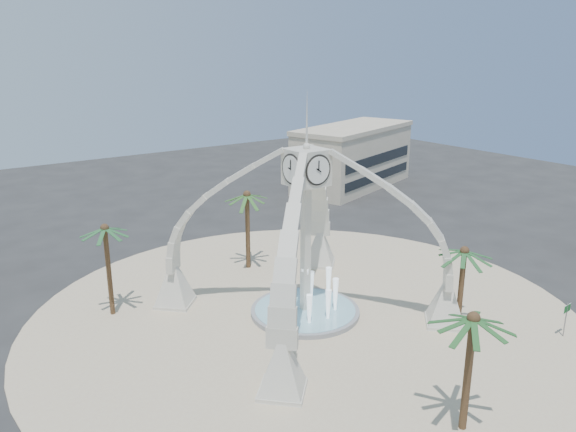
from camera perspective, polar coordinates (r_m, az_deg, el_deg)
ground at (r=42.03m, az=1.74°, el=-9.92°), size 140.00×140.00×0.00m
plaza at (r=42.01m, az=1.74°, el=-9.88°), size 40.00×40.00×0.06m
clock_tower at (r=39.56m, az=1.82°, el=-1.48°), size 17.94×17.94×16.30m
fountain at (r=41.90m, az=1.74°, el=-9.57°), size 8.00×8.00×3.62m
building_ne at (r=79.71m, az=6.65°, el=6.05°), size 21.87×14.17×8.60m
palm_east at (r=39.89m, az=17.49°, el=-3.50°), size 4.55×4.55×6.40m
palm_west at (r=41.54m, az=-18.12°, el=-1.33°), size 3.85×3.85×7.40m
palm_north at (r=48.40m, az=-4.19°, el=2.07°), size 5.21×5.21×7.55m
palm_south at (r=29.01m, az=18.32°, el=-10.02°), size 4.87×4.87×7.06m
street_sign at (r=42.49m, az=26.44°, el=-8.79°), size 0.92×0.08×2.51m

